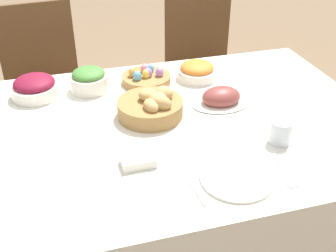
% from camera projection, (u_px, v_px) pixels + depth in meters
% --- Properties ---
extents(dining_table, '(1.67, 1.12, 0.75)m').
position_uv_depth(dining_table, '(167.00, 197.00, 1.81)').
color(dining_table, silver).
rests_on(dining_table, ground).
extents(chair_far_right, '(0.44, 0.44, 0.97)m').
position_uv_depth(chair_far_right, '(204.00, 68.00, 2.59)').
color(chair_far_right, brown).
rests_on(chair_far_right, ground).
extents(chair_far_left, '(0.46, 0.46, 0.97)m').
position_uv_depth(chair_far_left, '(46.00, 87.00, 2.37)').
color(chair_far_left, brown).
rests_on(chair_far_left, ground).
extents(bread_basket, '(0.26, 0.26, 0.12)m').
position_uv_depth(bread_basket, '(152.00, 106.00, 1.63)').
color(bread_basket, '#9E7542').
rests_on(bread_basket, dining_table).
extents(egg_basket, '(0.22, 0.22, 0.08)m').
position_uv_depth(egg_basket, '(146.00, 78.00, 1.89)').
color(egg_basket, '#9E7542').
rests_on(egg_basket, dining_table).
extents(ham_platter, '(0.25, 0.17, 0.08)m').
position_uv_depth(ham_platter, '(221.00, 98.00, 1.72)').
color(ham_platter, silver).
rests_on(ham_platter, dining_table).
extents(carrot_bowl, '(0.18, 0.18, 0.08)m').
position_uv_depth(carrot_bowl, '(197.00, 71.00, 1.92)').
color(carrot_bowl, silver).
rests_on(carrot_bowl, dining_table).
extents(beet_salad_bowl, '(0.20, 0.20, 0.09)m').
position_uv_depth(beet_salad_bowl, '(35.00, 87.00, 1.77)').
color(beet_salad_bowl, silver).
rests_on(beet_salad_bowl, dining_table).
extents(green_salad_bowl, '(0.17, 0.17, 0.10)m').
position_uv_depth(green_salad_bowl, '(89.00, 80.00, 1.82)').
color(green_salad_bowl, silver).
rests_on(green_salad_bowl, dining_table).
extents(dinner_plate, '(0.23, 0.23, 0.01)m').
position_uv_depth(dinner_plate, '(237.00, 178.00, 1.32)').
color(dinner_plate, silver).
rests_on(dinner_plate, dining_table).
extents(fork, '(0.02, 0.18, 0.00)m').
position_uv_depth(fork, '(194.00, 187.00, 1.29)').
color(fork, silver).
rests_on(fork, dining_table).
extents(knife, '(0.02, 0.18, 0.00)m').
position_uv_depth(knife, '(277.00, 171.00, 1.35)').
color(knife, silver).
rests_on(knife, dining_table).
extents(spoon, '(0.02, 0.18, 0.00)m').
position_uv_depth(spoon, '(285.00, 170.00, 1.36)').
color(spoon, silver).
rests_on(spoon, dining_table).
extents(drinking_cup, '(0.08, 0.08, 0.09)m').
position_uv_depth(drinking_cup, '(281.00, 132.00, 1.48)').
color(drinking_cup, silver).
rests_on(drinking_cup, dining_table).
extents(butter_dish, '(0.11, 0.07, 0.03)m').
position_uv_depth(butter_dish, '(138.00, 161.00, 1.38)').
color(butter_dish, silver).
rests_on(butter_dish, dining_table).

